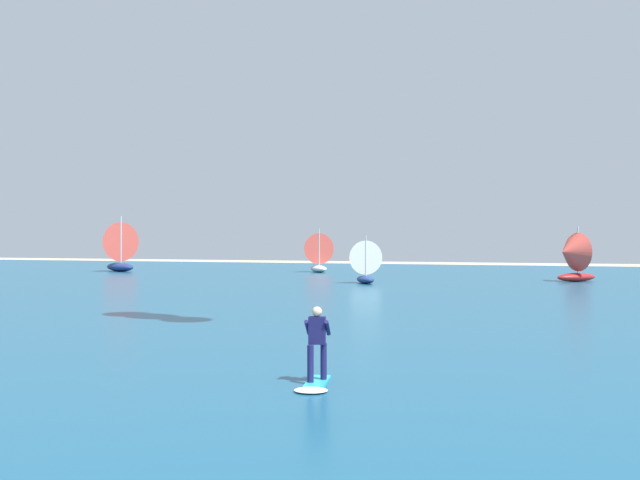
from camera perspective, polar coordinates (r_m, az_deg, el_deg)
name	(u,v)px	position (r m, az deg, el deg)	size (l,w,h in m)	color
ocean	(470,289)	(47.68, 11.72, -3.81)	(160.00, 90.00, 0.10)	navy
kitesurfer	(316,357)	(15.82, -0.33, -9.17)	(0.95, 2.02, 1.67)	#26B2CC
sailboat_heeled_over	(364,261)	(52.55, 3.46, -1.68)	(2.81, 3.11, 3.46)	navy
sailboat_center_horizon	(317,252)	(70.60, -0.24, -0.95)	(3.61, 3.82, 4.25)	silver
sailboat_anchored_offshore	(571,256)	(57.39, 19.13, -1.22)	(3.68, 3.62, 4.14)	maroon
sailboat_leading	(117,246)	(75.12, -15.67, -0.46)	(4.93, 4.38, 5.49)	navy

